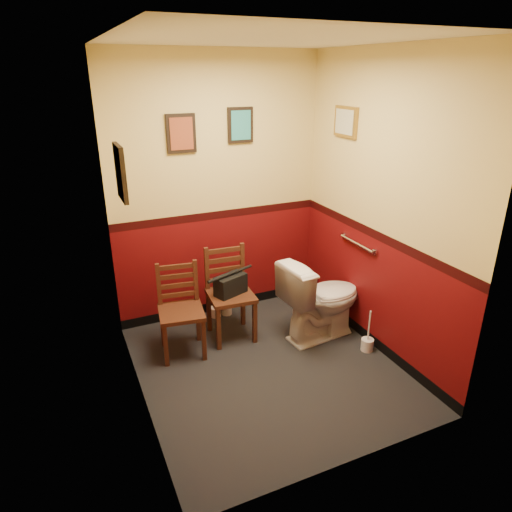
{
  "coord_description": "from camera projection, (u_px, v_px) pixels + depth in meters",
  "views": [
    {
      "loc": [
        -1.5,
        -3.1,
        2.5
      ],
      "look_at": [
        0.0,
        0.25,
        1.0
      ],
      "focal_mm": 32.0,
      "sensor_mm": 36.0,
      "label": 1
    }
  ],
  "objects": [
    {
      "name": "toilet_brush",
      "position": [
        367.0,
        344.0,
        4.37
      ],
      "size": [
        0.12,
        0.12,
        0.43
      ],
      "color": "silver",
      "rests_on": "floor"
    },
    {
      "name": "tp_stack",
      "position": [
        221.0,
        305.0,
        4.96
      ],
      "size": [
        0.24,
        0.15,
        0.32
      ],
      "color": "silver",
      "rests_on": "floor"
    },
    {
      "name": "grab_bar",
      "position": [
        357.0,
        244.0,
        4.39
      ],
      "size": [
        0.05,
        0.56,
        0.06
      ],
      "color": "silver",
      "rests_on": "wall_right"
    },
    {
      "name": "chair_right",
      "position": [
        230.0,
        294.0,
        4.49
      ],
      "size": [
        0.46,
        0.46,
        0.91
      ],
      "rotation": [
        0.0,
        0.0,
        -0.07
      ],
      "color": "#472315",
      "rests_on": "floor"
    },
    {
      "name": "wall_left",
      "position": [
        128.0,
        246.0,
        3.2
      ],
      "size": [
        0.0,
        2.4,
        2.7
      ],
      "primitive_type": "cube",
      "rotation": [
        1.57,
        0.0,
        1.57
      ],
      "color": "#56090B",
      "rests_on": "ground"
    },
    {
      "name": "toilet",
      "position": [
        321.0,
        299.0,
        4.49
      ],
      "size": [
        0.88,
        0.55,
        0.82
      ],
      "primitive_type": "imported",
      "rotation": [
        0.0,
        0.0,
        1.67
      ],
      "color": "white",
      "rests_on": "floor"
    },
    {
      "name": "framed_print_back_b",
      "position": [
        240.0,
        125.0,
        4.47
      ],
      "size": [
        0.26,
        0.04,
        0.34
      ],
      "color": "black",
      "rests_on": "wall_back"
    },
    {
      "name": "wall_right",
      "position": [
        381.0,
        210.0,
        4.04
      ],
      "size": [
        0.0,
        2.4,
        2.7
      ],
      "primitive_type": "cube",
      "rotation": [
        1.57,
        0.0,
        -1.57
      ],
      "color": "#56090B",
      "rests_on": "ground"
    },
    {
      "name": "framed_print_left",
      "position": [
        121.0,
        173.0,
        3.11
      ],
      "size": [
        0.04,
        0.3,
        0.38
      ],
      "color": "black",
      "rests_on": "wall_left"
    },
    {
      "name": "framed_print_back_a",
      "position": [
        181.0,
        134.0,
        4.26
      ],
      "size": [
        0.28,
        0.04,
        0.36
      ],
      "color": "black",
      "rests_on": "wall_back"
    },
    {
      "name": "floor",
      "position": [
        267.0,
        367.0,
        4.13
      ],
      "size": [
        2.2,
        2.4,
        0.0
      ],
      "primitive_type": "cube",
      "color": "black",
      "rests_on": "ground"
    },
    {
      "name": "framed_print_right",
      "position": [
        346.0,
        122.0,
        4.27
      ],
      "size": [
        0.04,
        0.34,
        0.28
      ],
      "color": "olive",
      "rests_on": "wall_right"
    },
    {
      "name": "wall_front",
      "position": [
        360.0,
        287.0,
        2.61
      ],
      "size": [
        2.2,
        0.0,
        2.7
      ],
      "primitive_type": "cube",
      "rotation": [
        -1.57,
        0.0,
        0.0
      ],
      "color": "#56090B",
      "rests_on": "ground"
    },
    {
      "name": "wall_back",
      "position": [
        218.0,
        192.0,
        4.63
      ],
      "size": [
        2.2,
        0.0,
        2.7
      ],
      "primitive_type": "cube",
      "rotation": [
        1.57,
        0.0,
        0.0
      ],
      "color": "#56090B",
      "rests_on": "ground"
    },
    {
      "name": "chair_left",
      "position": [
        181.0,
        310.0,
        4.23
      ],
      "size": [
        0.46,
        0.46,
        0.86
      ],
      "rotation": [
        0.0,
        0.0,
        -0.15
      ],
      "color": "#472315",
      "rests_on": "floor"
    },
    {
      "name": "handbag",
      "position": [
        231.0,
        285.0,
        4.41
      ],
      "size": [
        0.35,
        0.25,
        0.23
      ],
      "rotation": [
        0.0,
        0.0,
        0.35
      ],
      "color": "black",
      "rests_on": "chair_right"
    },
    {
      "name": "ceiling",
      "position": [
        271.0,
        38.0,
        3.11
      ],
      "size": [
        2.2,
        2.4,
        0.0
      ],
      "primitive_type": "cube",
      "rotation": [
        3.14,
        0.0,
        0.0
      ],
      "color": "silver",
      "rests_on": "ground"
    }
  ]
}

